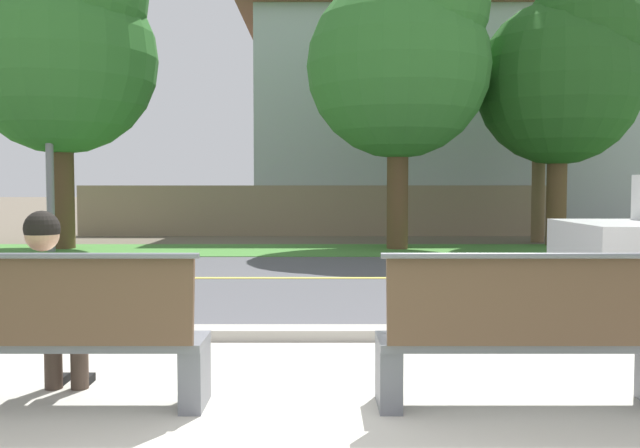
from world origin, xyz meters
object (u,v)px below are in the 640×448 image
object	(u,v)px
shade_tree_far_left	(68,43)
shade_tree_left	(408,53)
bench_left	(58,339)
seated_person_white	(53,299)
streetlamp	(54,55)
bench_right	(531,339)
shade_tree_centre	(569,71)

from	to	relation	value
shade_tree_far_left	shade_tree_left	world-z (taller)	shade_tree_far_left
shade_tree_far_left	shade_tree_left	xyz separation A→B (m)	(7.35, -0.07, -0.22)
bench_left	shade_tree_far_left	distance (m)	12.31
bench_left	shade_tree_left	world-z (taller)	shade_tree_left
seated_person_white	streetlamp	size ratio (longest dim) A/B	0.17
bench_right	streetlamp	bearing A→B (deg)	123.48
streetlamp	shade_tree_far_left	xyz separation A→B (m)	(0.12, 0.48, 0.34)
bench_left	shade_tree_centre	size ratio (longest dim) A/B	0.30
bench_left	bench_right	xyz separation A→B (m)	(2.94, 0.00, 0.00)
shade_tree_far_left	streetlamp	bearing A→B (deg)	-104.56
seated_person_white	shade_tree_centre	xyz separation A→B (m)	(7.33, 11.55, 3.33)
bench_left	streetlamp	bearing A→B (deg)	110.86
streetlamp	shade_tree_left	size ratio (longest dim) A/B	1.11
seated_person_white	shade_tree_centre	bearing A→B (deg)	57.62
shade_tree_far_left	bench_right	bearing A→B (deg)	-58.15
bench_right	shade_tree_far_left	distance (m)	13.53
streetlamp	shade_tree_centre	distance (m)	11.30
seated_person_white	shade_tree_left	world-z (taller)	shade_tree_left
bench_left	shade_tree_centre	xyz separation A→B (m)	(7.23, 11.72, 3.55)
seated_person_white	shade_tree_left	bearing A→B (deg)	71.60
shade_tree_left	shade_tree_centre	xyz separation A→B (m)	(3.76, 0.82, -0.25)
streetlamp	shade_tree_left	xyz separation A→B (m)	(7.47, 0.41, 0.12)
bench_right	shade_tree_centre	distance (m)	12.98
bench_right	shade_tree_centre	world-z (taller)	shade_tree_centre
seated_person_white	streetlamp	xyz separation A→B (m)	(-3.90, 10.32, 3.47)
bench_right	shade_tree_far_left	size ratio (longest dim) A/B	0.27
bench_left	shade_tree_far_left	size ratio (longest dim) A/B	0.27
shade_tree_left	shade_tree_centre	size ratio (longest dim) A/B	1.06
bench_right	seated_person_white	world-z (taller)	seated_person_white
bench_left	seated_person_white	size ratio (longest dim) A/B	1.48
shade_tree_far_left	shade_tree_centre	world-z (taller)	shade_tree_far_left
bench_right	bench_left	bearing A→B (deg)	180.00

